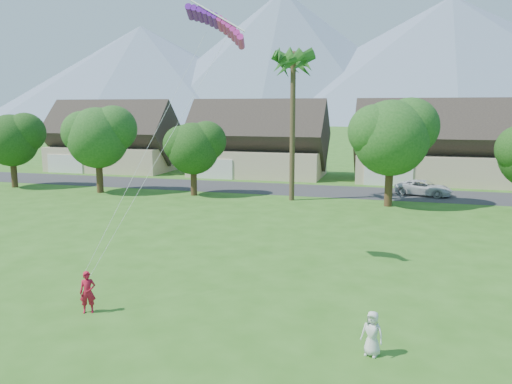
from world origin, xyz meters
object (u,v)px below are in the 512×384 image
(parafoil_kite, at_px, (218,22))
(kite_flyer, at_px, (88,292))
(watcher, at_px, (372,334))
(parked_car, at_px, (424,188))

(parafoil_kite, bearing_deg, kite_flyer, -116.57)
(watcher, xyz_separation_m, parked_car, (3.07, 31.51, -0.05))
(kite_flyer, height_order, parked_car, kite_flyer)
(parked_car, height_order, parafoil_kite, parafoil_kite)
(kite_flyer, bearing_deg, parked_car, 37.52)
(kite_flyer, distance_m, parafoil_kite, 13.07)
(parked_car, bearing_deg, parafoil_kite, 172.07)
(kite_flyer, xyz_separation_m, watcher, (10.69, -0.51, -0.09))
(parked_car, xyz_separation_m, parafoil_kite, (-10.69, -24.36, 10.98))
(parafoil_kite, bearing_deg, parked_car, 64.57)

